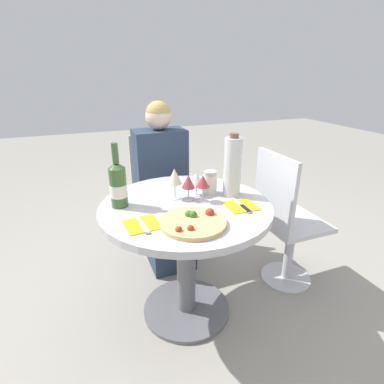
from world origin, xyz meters
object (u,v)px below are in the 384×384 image
dining_table (186,234)px  tall_carafe (232,167)px  chair_behind_diner (159,196)px  pizza_large (193,222)px  seated_diner (164,194)px  chair_empty_side (285,224)px  wine_bottle (118,185)px

dining_table → tall_carafe: bearing=4.6°
chair_behind_diner → pizza_large: 1.02m
chair_behind_diner → tall_carafe: size_ratio=2.64×
seated_diner → chair_empty_side: bearing=137.9°
chair_empty_side → wine_bottle: bearing=-93.6°
dining_table → chair_behind_diner: size_ratio=0.99×
chair_empty_side → pizza_large: (-0.73, -0.26, 0.28)m
seated_diner → wine_bottle: 0.70m
dining_table → pizza_large: pizza_large is taller
chair_empty_side → tall_carafe: size_ratio=2.64×
dining_table → wine_bottle: wine_bottle is taller
chair_empty_side → chair_behind_diner: bearing=-138.6°
wine_bottle → tall_carafe: tall_carafe is taller
wine_bottle → chair_empty_side: bearing=-3.6°
seated_diner → pizza_large: 0.86m
dining_table → seated_diner: seated_diner is taller
seated_diner → chair_behind_diner: bearing=-90.0°
pizza_large → dining_table: bearing=78.9°
dining_table → seated_diner: (0.05, 0.61, -0.01)m
dining_table → chair_empty_side: (0.69, 0.03, -0.09)m
chair_behind_diner → seated_diner: 0.16m
dining_table → chair_behind_diner: chair_behind_diner is taller
chair_behind_diner → pizza_large: (-0.10, -0.98, 0.28)m
chair_behind_diner → tall_carafe: tall_carafe is taller
dining_table → chair_behind_diner: 0.76m
seated_diner → pizza_large: seated_diner is taller
chair_behind_diner → chair_empty_side: size_ratio=1.00×
seated_diner → pizza_large: size_ratio=3.85×
chair_empty_side → wine_bottle: wine_bottle is taller
chair_empty_side → dining_table: bearing=-87.2°
seated_diner → tall_carafe: 0.72m
wine_bottle → tall_carafe: (0.60, -0.07, 0.05)m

